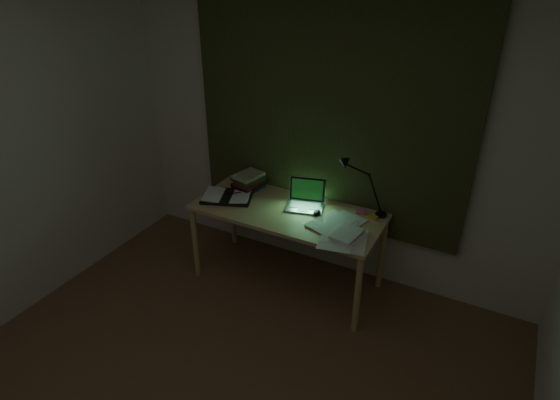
{
  "coord_description": "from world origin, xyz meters",
  "views": [
    {
      "loc": [
        1.28,
        -1.2,
        2.45
      ],
      "look_at": [
        -0.14,
        1.48,
        0.82
      ],
      "focal_mm": 30.0,
      "sensor_mm": 36.0,
      "label": 1
    }
  ],
  "objects_px": {
    "desk": "(287,247)",
    "desk_lamp": "(384,188)",
    "laptop": "(305,196)",
    "book_stack": "(249,181)",
    "loose_papers": "(340,231)",
    "open_textbook": "(227,196)"
  },
  "relations": [
    {
      "from": "loose_papers",
      "to": "desk_lamp",
      "type": "xyz_separation_m",
      "value": [
        0.19,
        0.36,
        0.23
      ]
    },
    {
      "from": "desk",
      "to": "desk_lamp",
      "type": "distance_m",
      "value": 0.92
    },
    {
      "from": "book_stack",
      "to": "desk_lamp",
      "type": "height_order",
      "value": "desk_lamp"
    },
    {
      "from": "laptop",
      "to": "desk_lamp",
      "type": "bearing_deg",
      "value": 1.5
    },
    {
      "from": "laptop",
      "to": "loose_papers",
      "type": "distance_m",
      "value": 0.43
    },
    {
      "from": "open_textbook",
      "to": "book_stack",
      "type": "xyz_separation_m",
      "value": [
        0.07,
        0.22,
        0.06
      ]
    },
    {
      "from": "desk",
      "to": "open_textbook",
      "type": "relative_size",
      "value": 3.78
    },
    {
      "from": "book_stack",
      "to": "desk_lamp",
      "type": "relative_size",
      "value": 0.48
    },
    {
      "from": "open_textbook",
      "to": "desk_lamp",
      "type": "distance_m",
      "value": 1.24
    },
    {
      "from": "open_textbook",
      "to": "desk_lamp",
      "type": "relative_size",
      "value": 0.82
    },
    {
      "from": "open_textbook",
      "to": "laptop",
      "type": "bearing_deg",
      "value": -8.38
    },
    {
      "from": "desk",
      "to": "book_stack",
      "type": "distance_m",
      "value": 0.63
    },
    {
      "from": "loose_papers",
      "to": "desk",
      "type": "bearing_deg",
      "value": 168.0
    },
    {
      "from": "book_stack",
      "to": "laptop",
      "type": "bearing_deg",
      "value": -7.96
    },
    {
      "from": "desk",
      "to": "book_stack",
      "type": "height_order",
      "value": "book_stack"
    },
    {
      "from": "laptop",
      "to": "book_stack",
      "type": "height_order",
      "value": "laptop"
    },
    {
      "from": "open_textbook",
      "to": "book_stack",
      "type": "relative_size",
      "value": 1.7
    },
    {
      "from": "book_stack",
      "to": "loose_papers",
      "type": "xyz_separation_m",
      "value": [
        0.92,
        -0.27,
        -0.07
      ]
    },
    {
      "from": "book_stack",
      "to": "loose_papers",
      "type": "height_order",
      "value": "book_stack"
    },
    {
      "from": "desk",
      "to": "desk_lamp",
      "type": "bearing_deg",
      "value": 21.25
    },
    {
      "from": "laptop",
      "to": "desk_lamp",
      "type": "distance_m",
      "value": 0.6
    },
    {
      "from": "desk",
      "to": "laptop",
      "type": "bearing_deg",
      "value": 43.16
    }
  ]
}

